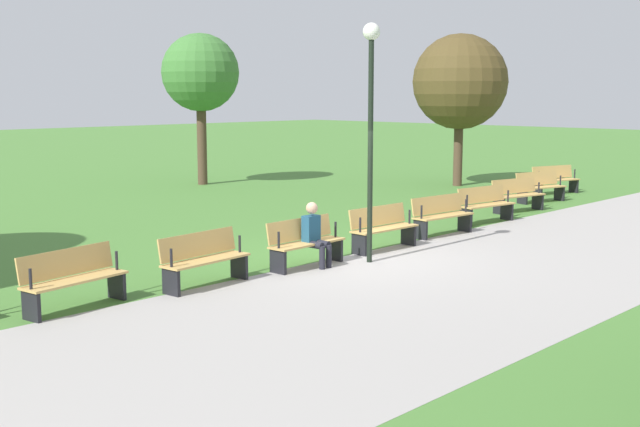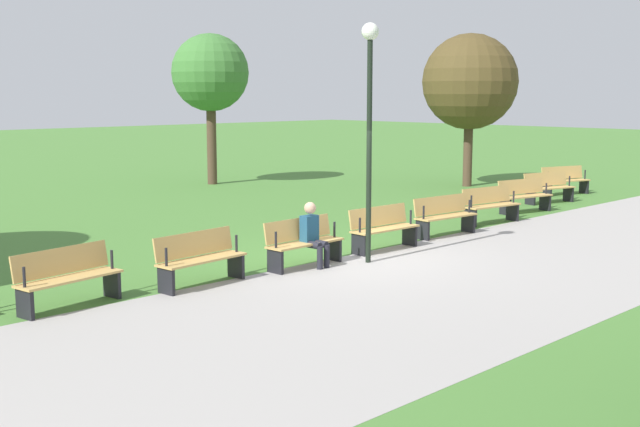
{
  "view_description": "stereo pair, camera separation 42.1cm",
  "coord_description": "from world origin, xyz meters",
  "px_view_note": "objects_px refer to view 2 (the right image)",
  "views": [
    {
      "loc": [
        11.26,
        10.15,
        3.17
      ],
      "look_at": [
        -0.0,
        -0.78,
        0.8
      ],
      "focal_mm": 44.47,
      "sensor_mm": 36.0,
      "label": 1
    },
    {
      "loc": [
        10.97,
        10.45,
        3.17
      ],
      "look_at": [
        -0.0,
        -0.78,
        0.8
      ],
      "focal_mm": 44.47,
      "sensor_mm": 36.0,
      "label": 2
    }
  ],
  "objects_px": {
    "bench_4": "(444,215)",
    "tree_3": "(470,82)",
    "bench_5": "(383,227)",
    "bench_7": "(200,258)",
    "bench_8": "(67,276)",
    "lamp_post": "(370,100)",
    "bench_2": "(524,195)",
    "tree_2": "(210,74)",
    "bench_3": "(490,204)",
    "bench_1": "(548,187)",
    "bench_6": "(303,242)",
    "bench_0": "(565,180)",
    "person_seated": "(313,233)"
  },
  "relations": [
    {
      "from": "bench_4",
      "to": "tree_3",
      "type": "height_order",
      "value": "tree_3"
    },
    {
      "from": "bench_5",
      "to": "bench_7",
      "type": "relative_size",
      "value": 0.99
    },
    {
      "from": "bench_8",
      "to": "lamp_post",
      "type": "xyz_separation_m",
      "value": [
        -5.59,
        1.01,
        2.59
      ]
    },
    {
      "from": "bench_2",
      "to": "tree_2",
      "type": "bearing_deg",
      "value": -68.75
    },
    {
      "from": "bench_8",
      "to": "tree_3",
      "type": "xyz_separation_m",
      "value": [
        -17.43,
        -5.09,
        3.11
      ]
    },
    {
      "from": "bench_2",
      "to": "bench_3",
      "type": "height_order",
      "value": "same"
    },
    {
      "from": "bench_1",
      "to": "bench_6",
      "type": "distance_m",
      "value": 11.18
    },
    {
      "from": "bench_4",
      "to": "bench_6",
      "type": "height_order",
      "value": "same"
    },
    {
      "from": "bench_2",
      "to": "bench_3",
      "type": "distance_m",
      "value": 2.24
    },
    {
      "from": "bench_6",
      "to": "lamp_post",
      "type": "relative_size",
      "value": 0.37
    },
    {
      "from": "bench_3",
      "to": "lamp_post",
      "type": "bearing_deg",
      "value": 18.64
    },
    {
      "from": "bench_3",
      "to": "bench_8",
      "type": "relative_size",
      "value": 1.0
    },
    {
      "from": "bench_7",
      "to": "bench_0",
      "type": "bearing_deg",
      "value": -178.34
    },
    {
      "from": "bench_7",
      "to": "tree_2",
      "type": "bearing_deg",
      "value": -132.5
    },
    {
      "from": "bench_0",
      "to": "bench_8",
      "type": "height_order",
      "value": "same"
    },
    {
      "from": "bench_3",
      "to": "bench_6",
      "type": "relative_size",
      "value": 1.02
    },
    {
      "from": "bench_0",
      "to": "bench_5",
      "type": "relative_size",
      "value": 1.03
    },
    {
      "from": "bench_6",
      "to": "tree_3",
      "type": "bearing_deg",
      "value": -158.75
    },
    {
      "from": "bench_2",
      "to": "bench_4",
      "type": "xyz_separation_m",
      "value": [
        4.44,
        0.65,
        0.0
      ]
    },
    {
      "from": "bench_1",
      "to": "lamp_post",
      "type": "height_order",
      "value": "lamp_post"
    },
    {
      "from": "bench_0",
      "to": "bench_2",
      "type": "bearing_deg",
      "value": 33.6
    },
    {
      "from": "person_seated",
      "to": "lamp_post",
      "type": "distance_m",
      "value": 2.66
    },
    {
      "from": "bench_0",
      "to": "bench_7",
      "type": "bearing_deg",
      "value": 25.22
    },
    {
      "from": "bench_8",
      "to": "tree_2",
      "type": "bearing_deg",
      "value": -142.58
    },
    {
      "from": "bench_7",
      "to": "lamp_post",
      "type": "height_order",
      "value": "lamp_post"
    },
    {
      "from": "bench_4",
      "to": "person_seated",
      "type": "distance_m",
      "value": 4.37
    },
    {
      "from": "bench_3",
      "to": "bench_5",
      "type": "relative_size",
      "value": 1.02
    },
    {
      "from": "bench_3",
      "to": "bench_8",
      "type": "xyz_separation_m",
      "value": [
        11.18,
        0.0,
        0.0
      ]
    },
    {
      "from": "bench_5",
      "to": "tree_3",
      "type": "relative_size",
      "value": 0.32
    },
    {
      "from": "bench_6",
      "to": "tree_3",
      "type": "height_order",
      "value": "tree_3"
    },
    {
      "from": "person_seated",
      "to": "tree_2",
      "type": "distance_m",
      "value": 14.51
    },
    {
      "from": "tree_2",
      "to": "bench_4",
      "type": "bearing_deg",
      "value": 78.17
    },
    {
      "from": "bench_5",
      "to": "tree_2",
      "type": "xyz_separation_m",
      "value": [
        -4.77,
        -12.22,
        3.41
      ]
    },
    {
      "from": "bench_2",
      "to": "bench_7",
      "type": "distance_m",
      "value": 11.18
    },
    {
      "from": "bench_8",
      "to": "person_seated",
      "type": "distance_m",
      "value": 4.63
    },
    {
      "from": "bench_2",
      "to": "tree_3",
      "type": "bearing_deg",
      "value": -118.89
    },
    {
      "from": "bench_2",
      "to": "bench_5",
      "type": "distance_m",
      "value": 6.72
    },
    {
      "from": "bench_5",
      "to": "bench_7",
      "type": "bearing_deg",
      "value": 0.01
    },
    {
      "from": "bench_2",
      "to": "bench_7",
      "type": "relative_size",
      "value": 1.02
    },
    {
      "from": "bench_0",
      "to": "bench_5",
      "type": "height_order",
      "value": "same"
    },
    {
      "from": "bench_5",
      "to": "tree_2",
      "type": "distance_m",
      "value": 13.55
    },
    {
      "from": "lamp_post",
      "to": "tree_2",
      "type": "bearing_deg",
      "value": -114.67
    },
    {
      "from": "bench_8",
      "to": "bench_7",
      "type": "bearing_deg",
      "value": 164.88
    },
    {
      "from": "bench_6",
      "to": "tree_3",
      "type": "xyz_separation_m",
      "value": [
        -12.96,
        -5.48,
        3.11
      ]
    },
    {
      "from": "bench_4",
      "to": "bench_3",
      "type": "bearing_deg",
      "value": -168.25
    },
    {
      "from": "person_seated",
      "to": "bench_2",
      "type": "bearing_deg",
      "value": -175.69
    },
    {
      "from": "bench_4",
      "to": "tree_2",
      "type": "bearing_deg",
      "value": -96.78
    },
    {
      "from": "bench_1",
      "to": "person_seated",
      "type": "height_order",
      "value": "person_seated"
    },
    {
      "from": "tree_2",
      "to": "lamp_post",
      "type": "bearing_deg",
      "value": 65.33
    },
    {
      "from": "bench_1",
      "to": "bench_2",
      "type": "relative_size",
      "value": 1.0
    }
  ]
}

